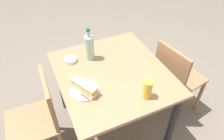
{
  "coord_description": "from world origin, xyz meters",
  "views": [
    {
      "loc": [
        -1.18,
        0.54,
        1.92
      ],
      "look_at": [
        0.0,
        0.0,
        0.77
      ],
      "focal_mm": 33.62,
      "sensor_mm": 36.0,
      "label": 1
    }
  ],
  "objects_px": {
    "plate_near": "(85,90)",
    "water_bottle": "(90,47)",
    "dining_table": "(112,82)",
    "chair_near": "(175,77)",
    "knife_near": "(81,94)",
    "olive_bowl": "(71,60)",
    "baguette_sandwich_near": "(84,86)",
    "chair_far": "(41,116)",
    "beer_glass": "(148,89)"
  },
  "relations": [
    {
      "from": "dining_table",
      "to": "chair_near",
      "type": "xyz_separation_m",
      "value": [
        -0.08,
        -0.64,
        -0.13
      ]
    },
    {
      "from": "chair_near",
      "to": "olive_bowl",
      "type": "xyz_separation_m",
      "value": [
        0.36,
        0.92,
        0.26
      ]
    },
    {
      "from": "chair_far",
      "to": "plate_near",
      "type": "xyz_separation_m",
      "value": [
        -0.11,
        -0.37,
        0.26
      ]
    },
    {
      "from": "water_bottle",
      "to": "beer_glass",
      "type": "bearing_deg",
      "value": -159.87
    },
    {
      "from": "plate_near",
      "to": "water_bottle",
      "type": "bearing_deg",
      "value": -26.39
    },
    {
      "from": "chair_near",
      "to": "olive_bowl",
      "type": "height_order",
      "value": "chair_near"
    },
    {
      "from": "beer_glass",
      "to": "olive_bowl",
      "type": "relative_size",
      "value": 1.4
    },
    {
      "from": "plate_near",
      "to": "dining_table",
      "type": "bearing_deg",
      "value": -68.19
    },
    {
      "from": "dining_table",
      "to": "knife_near",
      "type": "distance_m",
      "value": 0.37
    },
    {
      "from": "beer_glass",
      "to": "olive_bowl",
      "type": "distance_m",
      "value": 0.75
    },
    {
      "from": "chair_near",
      "to": "baguette_sandwich_near",
      "type": "height_order",
      "value": "chair_near"
    },
    {
      "from": "chair_far",
      "to": "plate_near",
      "type": "distance_m",
      "value": 0.46
    },
    {
      "from": "knife_near",
      "to": "beer_glass",
      "type": "height_order",
      "value": "beer_glass"
    },
    {
      "from": "chair_near",
      "to": "baguette_sandwich_near",
      "type": "relative_size",
      "value": 3.79
    },
    {
      "from": "chair_far",
      "to": "olive_bowl",
      "type": "bearing_deg",
      "value": -52.89
    },
    {
      "from": "chair_far",
      "to": "water_bottle",
      "type": "height_order",
      "value": "water_bottle"
    },
    {
      "from": "beer_glass",
      "to": "plate_near",
      "type": "bearing_deg",
      "value": 58.7
    },
    {
      "from": "plate_near",
      "to": "water_bottle",
      "type": "xyz_separation_m",
      "value": [
        0.36,
        -0.18,
        0.11
      ]
    },
    {
      "from": "olive_bowl",
      "to": "knife_near",
      "type": "bearing_deg",
      "value": 174.17
    },
    {
      "from": "plate_near",
      "to": "water_bottle",
      "type": "relative_size",
      "value": 0.73
    },
    {
      "from": "plate_near",
      "to": "baguette_sandwich_near",
      "type": "xyz_separation_m",
      "value": [
        -0.0,
        0.0,
        0.04
      ]
    },
    {
      "from": "plate_near",
      "to": "baguette_sandwich_near",
      "type": "relative_size",
      "value": 0.96
    },
    {
      "from": "knife_near",
      "to": "olive_bowl",
      "type": "bearing_deg",
      "value": -5.83
    },
    {
      "from": "chair_far",
      "to": "baguette_sandwich_near",
      "type": "bearing_deg",
      "value": -106.62
    },
    {
      "from": "dining_table",
      "to": "water_bottle",
      "type": "bearing_deg",
      "value": 22.05
    },
    {
      "from": "chair_far",
      "to": "olive_bowl",
      "type": "relative_size",
      "value": 8.11
    },
    {
      "from": "dining_table",
      "to": "beer_glass",
      "type": "bearing_deg",
      "value": -161.25
    },
    {
      "from": "chair_near",
      "to": "plate_near",
      "type": "height_order",
      "value": "chair_near"
    },
    {
      "from": "knife_near",
      "to": "olive_bowl",
      "type": "distance_m",
      "value": 0.42
    },
    {
      "from": "olive_bowl",
      "to": "plate_near",
      "type": "bearing_deg",
      "value": 179.44
    },
    {
      "from": "chair_far",
      "to": "olive_bowl",
      "type": "distance_m",
      "value": 0.53
    },
    {
      "from": "water_bottle",
      "to": "olive_bowl",
      "type": "bearing_deg",
      "value": 80.09
    },
    {
      "from": "chair_near",
      "to": "olive_bowl",
      "type": "relative_size",
      "value": 8.11
    },
    {
      "from": "chair_near",
      "to": "beer_glass",
      "type": "relative_size",
      "value": 5.78
    },
    {
      "from": "knife_near",
      "to": "water_bottle",
      "type": "distance_m",
      "value": 0.46
    },
    {
      "from": "dining_table",
      "to": "knife_near",
      "type": "xyz_separation_m",
      "value": [
        -0.14,
        0.32,
        0.14
      ]
    },
    {
      "from": "baguette_sandwich_near",
      "to": "beer_glass",
      "type": "bearing_deg",
      "value": -121.3
    },
    {
      "from": "beer_glass",
      "to": "olive_bowl",
      "type": "bearing_deg",
      "value": 31.99
    },
    {
      "from": "baguette_sandwich_near",
      "to": "olive_bowl",
      "type": "bearing_deg",
      "value": -0.56
    },
    {
      "from": "chair_far",
      "to": "olive_bowl",
      "type": "height_order",
      "value": "chair_far"
    },
    {
      "from": "knife_near",
      "to": "olive_bowl",
      "type": "height_order",
      "value": "olive_bowl"
    },
    {
      "from": "olive_bowl",
      "to": "baguette_sandwich_near",
      "type": "bearing_deg",
      "value": 179.44
    },
    {
      "from": "chair_far",
      "to": "plate_near",
      "type": "bearing_deg",
      "value": -106.62
    },
    {
      "from": "plate_near",
      "to": "knife_near",
      "type": "xyz_separation_m",
      "value": [
        -0.03,
        0.04,
        0.01
      ]
    },
    {
      "from": "dining_table",
      "to": "chair_near",
      "type": "height_order",
      "value": "chair_near"
    },
    {
      "from": "dining_table",
      "to": "chair_near",
      "type": "distance_m",
      "value": 0.66
    },
    {
      "from": "dining_table",
      "to": "water_bottle",
      "type": "distance_m",
      "value": 0.36
    },
    {
      "from": "dining_table",
      "to": "knife_near",
      "type": "height_order",
      "value": "knife_near"
    },
    {
      "from": "knife_near",
      "to": "water_bottle",
      "type": "xyz_separation_m",
      "value": [
        0.39,
        -0.22,
        0.1
      ]
    },
    {
      "from": "chair_near",
      "to": "olive_bowl",
      "type": "distance_m",
      "value": 1.02
    }
  ]
}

